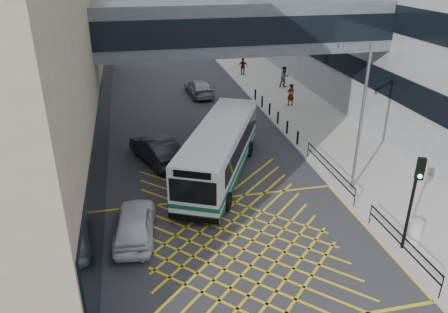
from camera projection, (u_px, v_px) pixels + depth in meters
ground at (244, 250)px, 18.74m from camera, size 120.00×120.00×0.00m
skybridge at (244, 26)px, 26.81m from camera, size 20.00×4.10×3.00m
pavement at (307, 117)px, 33.75m from camera, size 6.00×54.00×0.16m
box_junction at (244, 249)px, 18.74m from camera, size 12.00×9.00×0.01m
bus at (220, 150)px, 24.39m from camera, size 6.72×10.71×2.99m
car_white at (135, 223)px, 19.29m from camera, size 2.38×4.84×1.48m
car_dark at (157, 149)px, 26.43m from camera, size 3.67×5.45×1.59m
car_silver at (199, 87)px, 39.02m from camera, size 2.34×4.93×1.50m
traffic_light at (415, 191)px, 17.33m from camera, size 0.35×0.52×4.32m
street_lamp at (359, 110)px, 21.49m from camera, size 1.75×0.28×7.70m
litter_bin at (415, 231)px, 18.85m from camera, size 0.57×0.57×0.98m
kerb_railings at (358, 196)px, 21.14m from camera, size 0.05×12.54×1.00m
bollards at (274, 113)px, 32.99m from camera, size 0.14×10.14×0.90m
pedestrian_a at (291, 95)px, 35.76m from camera, size 0.81×0.65×1.82m
pedestrian_b at (284, 77)px, 40.72m from camera, size 1.02×0.69×1.93m
pedestrian_c at (243, 66)px, 44.97m from camera, size 1.14×0.89×1.74m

